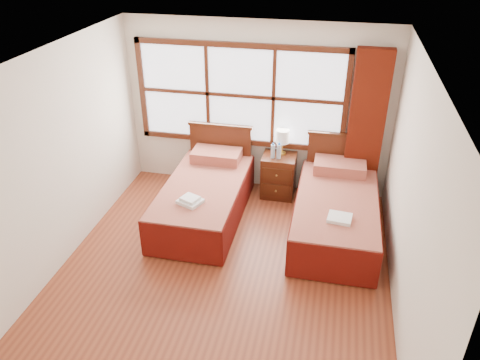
# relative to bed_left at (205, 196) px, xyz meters

# --- Properties ---
(floor) EXTENTS (4.50, 4.50, 0.00)m
(floor) POSITION_rel_bed_left_xyz_m (0.55, -1.20, -0.32)
(floor) COLOR brown
(floor) RESTS_ON ground
(ceiling) EXTENTS (4.50, 4.50, 0.00)m
(ceiling) POSITION_rel_bed_left_xyz_m (0.55, -1.20, 2.28)
(ceiling) COLOR white
(ceiling) RESTS_ON wall_back
(wall_back) EXTENTS (4.00, 0.00, 4.00)m
(wall_back) POSITION_rel_bed_left_xyz_m (0.55, 1.05, 0.98)
(wall_back) COLOR silver
(wall_back) RESTS_ON floor
(wall_left) EXTENTS (0.00, 4.50, 4.50)m
(wall_left) POSITION_rel_bed_left_xyz_m (-1.45, -1.20, 0.98)
(wall_left) COLOR silver
(wall_left) RESTS_ON floor
(wall_right) EXTENTS (0.00, 4.50, 4.50)m
(wall_right) POSITION_rel_bed_left_xyz_m (2.55, -1.20, 0.98)
(wall_right) COLOR silver
(wall_right) RESTS_ON floor
(window) EXTENTS (3.16, 0.06, 1.56)m
(window) POSITION_rel_bed_left_xyz_m (0.30, 1.02, 1.18)
(window) COLOR white
(window) RESTS_ON wall_back
(curtain) EXTENTS (0.50, 0.16, 2.30)m
(curtain) POSITION_rel_bed_left_xyz_m (2.15, 0.91, 0.85)
(curtain) COLOR #5C1609
(curtain) RESTS_ON wall_back
(bed_left) EXTENTS (1.07, 2.09, 1.04)m
(bed_left) POSITION_rel_bed_left_xyz_m (0.00, 0.00, 0.00)
(bed_left) COLOR #431E0D
(bed_left) RESTS_ON floor
(bed_right) EXTENTS (1.09, 2.11, 1.06)m
(bed_right) POSITION_rel_bed_left_xyz_m (1.85, -0.00, 0.00)
(bed_right) COLOR #431E0D
(bed_right) RESTS_ON floor
(nightstand) EXTENTS (0.50, 0.49, 0.67)m
(nightstand) POSITION_rel_bed_left_xyz_m (0.95, 0.80, 0.02)
(nightstand) COLOR #491F10
(nightstand) RESTS_ON floor
(towels_left) EXTENTS (0.36, 0.34, 0.09)m
(towels_left) POSITION_rel_bed_left_xyz_m (-0.03, -0.57, 0.28)
(towels_left) COLOR white
(towels_left) RESTS_ON bed_left
(towels_right) EXTENTS (0.31, 0.28, 0.04)m
(towels_right) POSITION_rel_bed_left_xyz_m (1.89, -0.57, 0.27)
(towels_right) COLOR white
(towels_right) RESTS_ON bed_right
(lamp) EXTENTS (0.20, 0.20, 0.39)m
(lamp) POSITION_rel_bed_left_xyz_m (0.97, 0.89, 0.63)
(lamp) COLOR gold
(lamp) RESTS_ON nightstand
(bottle_near) EXTENTS (0.06, 0.06, 0.24)m
(bottle_near) POSITION_rel_bed_left_xyz_m (0.86, 0.73, 0.46)
(bottle_near) COLOR #A1B9CF
(bottle_near) RESTS_ON nightstand
(bottle_far) EXTENTS (0.07, 0.07, 0.25)m
(bottle_far) POSITION_rel_bed_left_xyz_m (0.95, 0.72, 0.47)
(bottle_far) COLOR #A1B9CF
(bottle_far) RESTS_ON nightstand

